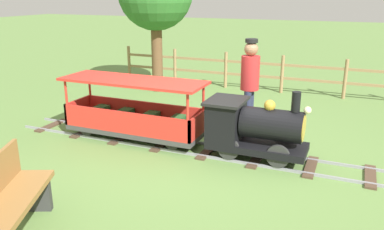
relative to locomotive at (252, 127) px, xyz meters
The scene contains 7 objects.
ground_plane 1.06m from the locomotive, 90.00° to the right, with size 60.00×60.00×0.00m, color #608442.
track 1.14m from the locomotive, 90.00° to the right, with size 0.72×6.05×0.04m.
locomotive is the anchor object (origin of this frame).
passenger_car 1.94m from the locomotive, 90.00° to the right, with size 0.78×2.35×0.97m.
conductor_person 1.07m from the locomotive, 162.27° to the right, with size 0.30×0.30×1.62m.
park_bench 3.29m from the locomotive, 29.74° to the right, with size 1.35×0.89×0.82m.
fence_section 4.24m from the locomotive, 165.85° to the right, with size 0.08×7.13×0.90m.
Camera 1 is at (5.19, 2.21, 2.32)m, focal length 36.73 mm.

